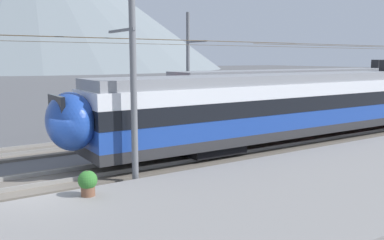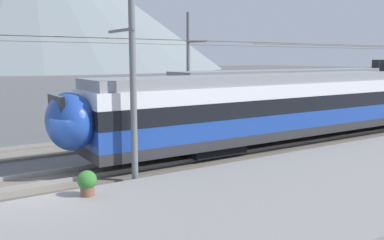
{
  "view_description": "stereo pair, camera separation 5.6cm",
  "coord_description": "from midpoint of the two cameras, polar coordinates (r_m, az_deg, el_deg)",
  "views": [
    {
      "loc": [
        -3.01,
        -13.98,
        4.66
      ],
      "look_at": [
        8.05,
        2.97,
        1.63
      ],
      "focal_mm": 38.53,
      "sensor_mm": 36.0,
      "label": 1
    },
    {
      "loc": [
        -2.96,
        -14.01,
        4.66
      ],
      "look_at": [
        8.05,
        2.97,
        1.63
      ],
      "focal_mm": 38.53,
      "sensor_mm": 36.0,
      "label": 2
    }
  ],
  "objects": [
    {
      "name": "ground_plane",
      "position": [
        15.05,
        -20.33,
        -10.06
      ],
      "size": [
        400.0,
        400.0,
        0.0
      ],
      "primitive_type": "plane",
      "color": "#565659"
    },
    {
      "name": "train_near_platform",
      "position": [
        25.54,
        18.98,
        2.6
      ],
      "size": [
        32.53,
        3.04,
        4.27
      ],
      "color": "#2D2D30",
      "rests_on": "track_near"
    },
    {
      "name": "track_far",
      "position": [
        21.88,
        -24.58,
        -4.38
      ],
      "size": [
        120.0,
        3.0,
        0.28
      ],
      "color": "#6B6359",
      "rests_on": "ground"
    },
    {
      "name": "mountain_central_peak",
      "position": [
        205.88,
        -21.26,
        15.26
      ],
      "size": [
        170.43,
        170.43,
        61.67
      ],
      "primitive_type": "cone",
      "color": "slate",
      "rests_on": "ground"
    },
    {
      "name": "catenary_mast_mid",
      "position": [
        15.18,
        -8.48,
        6.62
      ],
      "size": [
        46.88,
        2.25,
        8.07
      ],
      "color": "slate",
      "rests_on": "ground"
    },
    {
      "name": "track_near",
      "position": [
        16.52,
        -21.6,
        -8.22
      ],
      "size": [
        120.0,
        3.0,
        0.28
      ],
      "color": "#6B6359",
      "rests_on": "ground"
    },
    {
      "name": "train_far_track",
      "position": [
        34.89,
        19.39,
        4.05
      ],
      "size": [
        32.67,
        3.02,
        4.27
      ],
      "color": "#2D2D30",
      "rests_on": "track_far"
    },
    {
      "name": "catenary_mast_far_side",
      "position": [
        27.39,
        -0.44,
        7.15
      ],
      "size": [
        46.88,
        2.33,
        7.65
      ],
      "color": "slate",
      "rests_on": "ground"
    },
    {
      "name": "potted_plant_platform_edge",
      "position": [
        13.7,
        -14.36,
        -8.27
      ],
      "size": [
        0.62,
        0.62,
        0.82
      ],
      "color": "brown",
      "rests_on": "platform_slab"
    }
  ]
}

